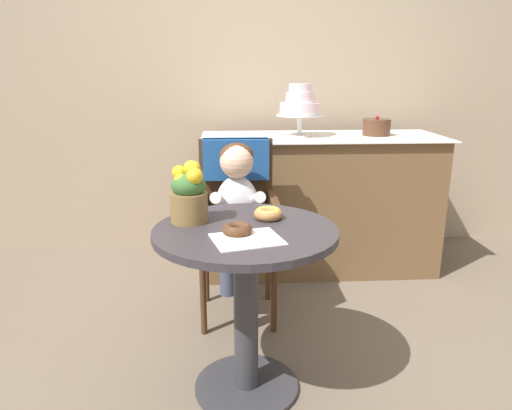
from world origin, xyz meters
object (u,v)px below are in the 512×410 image
(cafe_table, at_px, (246,279))
(donut_front, at_px, (237,229))
(flower_vase, at_px, (189,193))
(wicker_chair, at_px, (237,199))
(seated_child, at_px, (237,200))
(tiered_cake_stand, at_px, (300,105))
(round_layer_cake, at_px, (376,127))
(donut_mid, at_px, (268,213))

(cafe_table, xyz_separation_m, donut_front, (-0.03, -0.07, 0.23))
(cafe_table, bearing_deg, flower_vase, 155.73)
(wicker_chair, xyz_separation_m, flower_vase, (-0.20, -0.63, 0.20))
(wicker_chair, bearing_deg, donut_front, -96.70)
(cafe_table, height_order, seated_child, seated_child)
(flower_vase, bearing_deg, tiered_cake_stand, 62.63)
(cafe_table, height_order, donut_front, donut_front)
(seated_child, relative_size, flower_vase, 2.94)
(round_layer_cake, bearing_deg, donut_mid, -124.08)
(cafe_table, xyz_separation_m, round_layer_cake, (0.91, 1.31, 0.44))
(wicker_chair, bearing_deg, seated_child, -95.67)
(tiered_cake_stand, bearing_deg, cafe_table, -107.12)
(cafe_table, bearing_deg, donut_front, -116.02)
(donut_mid, relative_size, round_layer_cake, 0.66)
(flower_vase, relative_size, round_layer_cake, 1.38)
(flower_vase, distance_m, tiered_cake_stand, 1.38)
(donut_front, distance_m, tiered_cake_stand, 1.48)
(donut_front, distance_m, round_layer_cake, 1.68)
(donut_front, xyz_separation_m, tiered_cake_stand, (0.43, 1.37, 0.35))
(flower_vase, xyz_separation_m, tiered_cake_stand, (0.62, 1.20, 0.26))
(seated_child, bearing_deg, round_layer_cake, 38.56)
(donut_mid, relative_size, flower_vase, 0.48)
(cafe_table, xyz_separation_m, donut_mid, (0.10, 0.12, 0.24))
(flower_vase, bearing_deg, donut_front, -41.89)
(flower_vase, bearing_deg, wicker_chair, 72.19)
(donut_mid, bearing_deg, flower_vase, -177.23)
(wicker_chair, xyz_separation_m, tiered_cake_stand, (0.42, 0.57, 0.46))
(cafe_table, relative_size, wicker_chair, 0.75)
(cafe_table, distance_m, donut_mid, 0.28)
(donut_front, distance_m, donut_mid, 0.23)
(cafe_table, height_order, flower_vase, flower_vase)
(seated_child, relative_size, round_layer_cake, 4.05)
(donut_front, relative_size, donut_mid, 0.94)
(donut_mid, xyz_separation_m, round_layer_cake, (0.81, 1.20, 0.21))
(tiered_cake_stand, bearing_deg, flower_vase, -117.37)
(cafe_table, xyz_separation_m, wicker_chair, (-0.02, 0.73, 0.13))
(round_layer_cake, bearing_deg, donut_front, -124.29)
(seated_child, distance_m, donut_mid, 0.48)
(wicker_chair, height_order, donut_front, wicker_chair)
(seated_child, distance_m, round_layer_cake, 1.22)
(wicker_chair, distance_m, flower_vase, 0.69)
(flower_vase, bearing_deg, cafe_table, -24.27)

